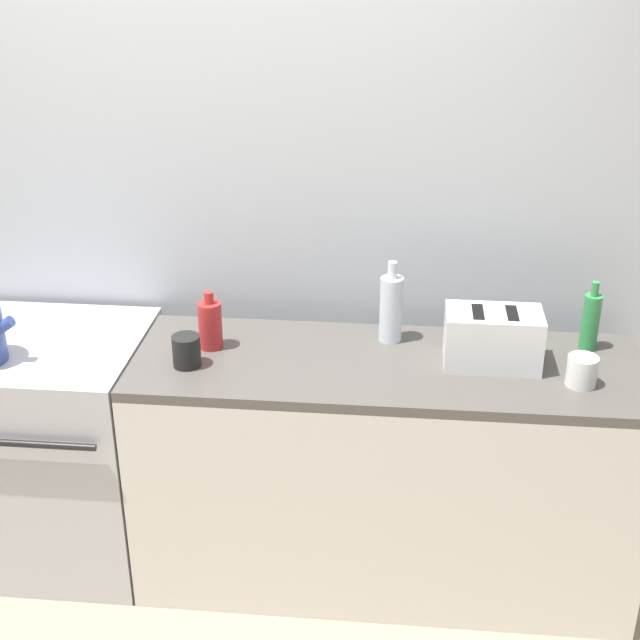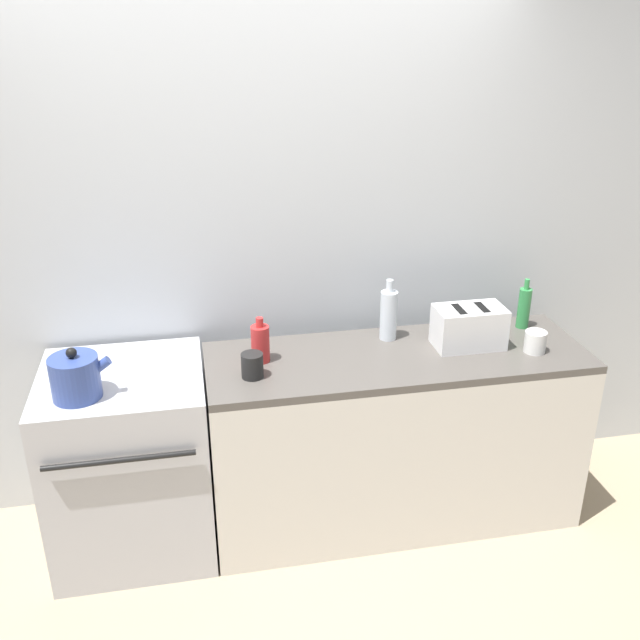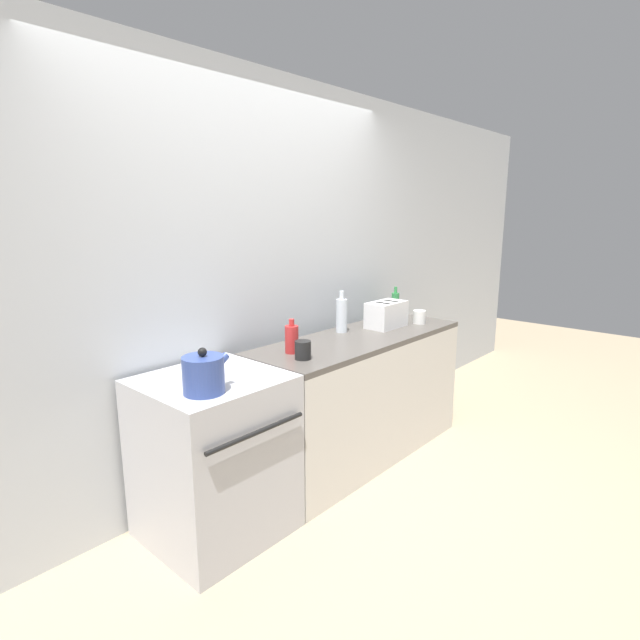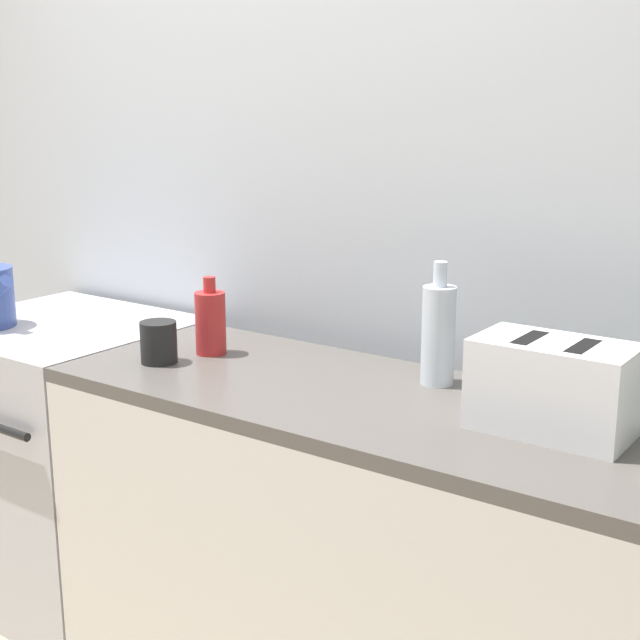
{
  "view_description": "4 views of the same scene",
  "coord_description": "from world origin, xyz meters",
  "px_view_note": "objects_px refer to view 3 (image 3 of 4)",
  "views": [
    {
      "loc": [
        0.65,
        -2.39,
        2.31
      ],
      "look_at": [
        0.38,
        0.4,
        0.99
      ],
      "focal_mm": 50.0,
      "sensor_mm": 36.0,
      "label": 1
    },
    {
      "loc": [
        -0.29,
        -2.5,
        2.35
      ],
      "look_at": [
        0.28,
        0.4,
        1.05
      ],
      "focal_mm": 40.0,
      "sensor_mm": 36.0,
      "label": 2
    },
    {
      "loc": [
        -2.08,
        -1.74,
        1.73
      ],
      "look_at": [
        0.23,
        0.33,
        1.06
      ],
      "focal_mm": 28.0,
      "sensor_mm": 36.0,
      "label": 3
    },
    {
      "loc": [
        1.59,
        -1.37,
        1.55
      ],
      "look_at": [
        0.37,
        0.34,
        1.04
      ],
      "focal_mm": 50.0,
      "sensor_mm": 36.0,
      "label": 4
    }
  ],
  "objects_px": {
    "cup_black": "(303,350)",
    "bottle_green": "(395,305)",
    "kettle": "(204,374)",
    "toaster": "(386,314)",
    "bottle_clear": "(342,315)",
    "cup_white": "(419,317)",
    "stove": "(215,454)",
    "bottle_red": "(292,339)"
  },
  "relations": [
    {
      "from": "bottle_clear",
      "to": "cup_black",
      "type": "xyz_separation_m",
      "value": [
        -0.68,
        -0.26,
        -0.07
      ]
    },
    {
      "from": "cup_black",
      "to": "cup_white",
      "type": "bearing_deg",
      "value": -0.29
    },
    {
      "from": "kettle",
      "to": "bottle_green",
      "type": "distance_m",
      "value": 2.1
    },
    {
      "from": "bottle_clear",
      "to": "cup_black",
      "type": "relative_size",
      "value": 2.73
    },
    {
      "from": "stove",
      "to": "bottle_red",
      "type": "height_order",
      "value": "bottle_red"
    },
    {
      "from": "kettle",
      "to": "bottle_green",
      "type": "xyz_separation_m",
      "value": [
        2.08,
        0.3,
        0.01
      ]
    },
    {
      "from": "bottle_clear",
      "to": "bottle_green",
      "type": "bearing_deg",
      "value": -0.09
    },
    {
      "from": "bottle_red",
      "to": "cup_black",
      "type": "xyz_separation_m",
      "value": [
        -0.05,
        -0.14,
        -0.03
      ]
    },
    {
      "from": "stove",
      "to": "kettle",
      "type": "distance_m",
      "value": 0.57
    },
    {
      "from": "toaster",
      "to": "bottle_clear",
      "type": "height_order",
      "value": "bottle_clear"
    },
    {
      "from": "bottle_clear",
      "to": "cup_white",
      "type": "height_order",
      "value": "bottle_clear"
    },
    {
      "from": "stove",
      "to": "bottle_clear",
      "type": "bearing_deg",
      "value": 6.38
    },
    {
      "from": "bottle_clear",
      "to": "bottle_green",
      "type": "height_order",
      "value": "bottle_clear"
    },
    {
      "from": "bottle_red",
      "to": "cup_black",
      "type": "bearing_deg",
      "value": -110.18
    },
    {
      "from": "cup_white",
      "to": "cup_black",
      "type": "bearing_deg",
      "value": 179.71
    },
    {
      "from": "toaster",
      "to": "bottle_red",
      "type": "xyz_separation_m",
      "value": [
        -0.97,
        0.03,
        -0.01
      ]
    },
    {
      "from": "cup_black",
      "to": "bottle_green",
      "type": "bearing_deg",
      "value": 10.8
    },
    {
      "from": "stove",
      "to": "cup_black",
      "type": "xyz_separation_m",
      "value": [
        0.56,
        -0.12,
        0.49
      ]
    },
    {
      "from": "toaster",
      "to": "bottle_red",
      "type": "relative_size",
      "value": 1.51
    },
    {
      "from": "kettle",
      "to": "cup_black",
      "type": "bearing_deg",
      "value": 2.82
    },
    {
      "from": "kettle",
      "to": "cup_black",
      "type": "xyz_separation_m",
      "value": [
        0.72,
        0.04,
        -0.04
      ]
    },
    {
      "from": "bottle_red",
      "to": "cup_black",
      "type": "relative_size",
      "value": 1.93
    },
    {
      "from": "kettle",
      "to": "cup_black",
      "type": "relative_size",
      "value": 2.27
    },
    {
      "from": "toaster",
      "to": "cup_black",
      "type": "bearing_deg",
      "value": -173.76
    },
    {
      "from": "kettle",
      "to": "toaster",
      "type": "bearing_deg",
      "value": 4.84
    },
    {
      "from": "bottle_green",
      "to": "cup_white",
      "type": "bearing_deg",
      "value": -104.06
    },
    {
      "from": "stove",
      "to": "bottle_green",
      "type": "bearing_deg",
      "value": 4.07
    },
    {
      "from": "kettle",
      "to": "cup_white",
      "type": "distance_m",
      "value": 2.02
    },
    {
      "from": "stove",
      "to": "cup_white",
      "type": "relative_size",
      "value": 8.82
    },
    {
      "from": "bottle_red",
      "to": "cup_black",
      "type": "height_order",
      "value": "bottle_red"
    },
    {
      "from": "stove",
      "to": "cup_black",
      "type": "distance_m",
      "value": 0.76
    },
    {
      "from": "kettle",
      "to": "bottle_green",
      "type": "relative_size",
      "value": 0.99
    },
    {
      "from": "bottle_red",
      "to": "cup_white",
      "type": "height_order",
      "value": "bottle_red"
    },
    {
      "from": "cup_black",
      "to": "stove",
      "type": "bearing_deg",
      "value": 167.69
    },
    {
      "from": "stove",
      "to": "bottle_green",
      "type": "xyz_separation_m",
      "value": [
        1.93,
        0.14,
        0.54
      ]
    },
    {
      "from": "kettle",
      "to": "cup_white",
      "type": "relative_size",
      "value": 2.47
    },
    {
      "from": "bottle_green",
      "to": "kettle",
      "type": "bearing_deg",
      "value": -171.91
    },
    {
      "from": "cup_white",
      "to": "stove",
      "type": "bearing_deg",
      "value": 176.02
    },
    {
      "from": "toaster",
      "to": "kettle",
      "type": "bearing_deg",
      "value": -175.16
    },
    {
      "from": "toaster",
      "to": "cup_black",
      "type": "height_order",
      "value": "toaster"
    },
    {
      "from": "kettle",
      "to": "bottle_red",
      "type": "distance_m",
      "value": 0.79
    },
    {
      "from": "toaster",
      "to": "bottle_green",
      "type": "relative_size",
      "value": 1.27
    }
  ]
}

